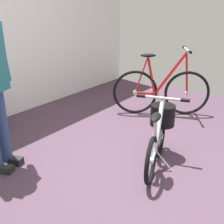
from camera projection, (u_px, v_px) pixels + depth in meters
ground_plane at (126, 173)px, 2.70m from camera, size 6.09×6.09×0.00m
folding_bike_foreground at (159, 131)px, 2.79m from camera, size 0.93×0.52×0.69m
display_bike_left at (161, 90)px, 4.04m from camera, size 0.81×1.21×0.98m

